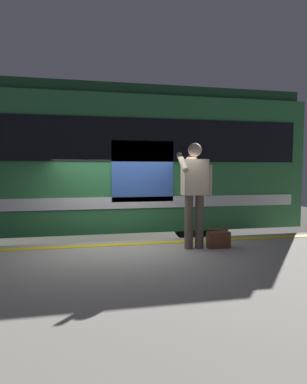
{
  "coord_description": "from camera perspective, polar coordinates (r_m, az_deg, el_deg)",
  "views": [
    {
      "loc": [
        0.41,
        5.41,
        2.29
      ],
      "look_at": [
        -0.59,
        0.3,
        1.91
      ],
      "focal_mm": 28.24,
      "sensor_mm": 36.0,
      "label": 1
    }
  ],
  "objects": [
    {
      "name": "train_carriage",
      "position": [
        7.71,
        -18.89,
        5.58
      ],
      "size": [
        11.64,
        2.75,
        3.94
      ],
      "color": "#2D723F",
      "rests_on": "ground"
    },
    {
      "name": "ground_plane",
      "position": [
        5.89,
        -6.51,
        -18.72
      ],
      "size": [
        24.69,
        24.69,
        0.0
      ],
      "primitive_type": "plane",
      "color": "#4C4742"
    },
    {
      "name": "passenger",
      "position": [
        4.93,
        7.73,
        1.04
      ],
      "size": [
        0.57,
        0.55,
        1.71
      ],
      "color": "brown",
      "rests_on": "platform"
    },
    {
      "name": "platform",
      "position": [
        3.4,
        -2.82,
        -27.47
      ],
      "size": [
        13.92,
        5.08,
        1.01
      ],
      "primitive_type": "cube",
      "color": "#9E998E",
      "rests_on": "ground"
    },
    {
      "name": "track_rail_near",
      "position": [
        7.28,
        -7.48,
        -13.52
      ],
      "size": [
        18.1,
        0.08,
        0.16
      ],
      "primitive_type": "cube",
      "color": "slate",
      "rests_on": "ground"
    },
    {
      "name": "safety_line",
      "position": [
        5.28,
        -6.35,
        -9.83
      ],
      "size": [
        13.64,
        0.16,
        0.01
      ],
      "primitive_type": "cube",
      "color": "yellow",
      "rests_on": "platform"
    },
    {
      "name": "track_rail_far",
      "position": [
        8.65,
        -8.07,
        -10.64
      ],
      "size": [
        18.1,
        0.08,
        0.16
      ],
      "primitive_type": "cube",
      "color": "slate",
      "rests_on": "ground"
    },
    {
      "name": "handbag",
      "position": [
        5.14,
        12.16,
        -8.54
      ],
      "size": [
        0.37,
        0.34,
        0.33
      ],
      "color": "#59331E",
      "rests_on": "platform"
    }
  ]
}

